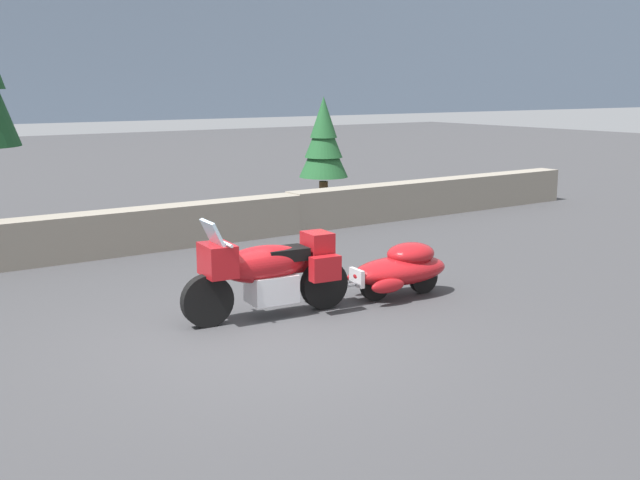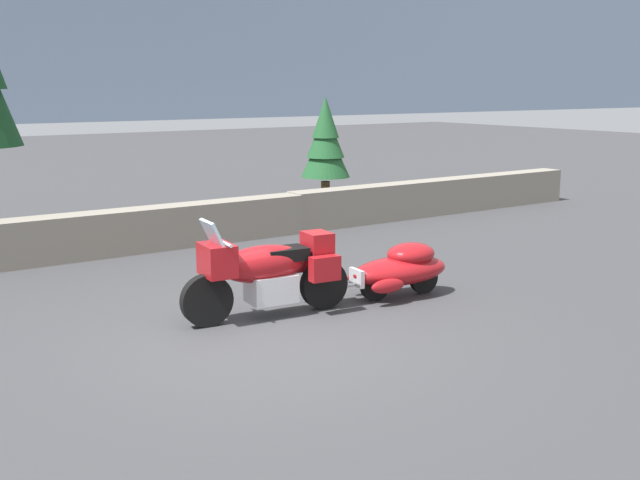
{
  "view_description": "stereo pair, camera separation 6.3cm",
  "coord_description": "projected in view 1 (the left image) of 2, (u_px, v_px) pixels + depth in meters",
  "views": [
    {
      "loc": [
        -4.37,
        -7.47,
        2.94
      ],
      "look_at": [
        1.56,
        1.03,
        0.85
      ],
      "focal_mm": 43.18,
      "sensor_mm": 36.0,
      "label": 1
    },
    {
      "loc": [
        -4.32,
        -7.51,
        2.94
      ],
      "look_at": [
        1.56,
        1.03,
        0.85
      ],
      "focal_mm": 43.18,
      "sensor_mm": 36.0,
      "label": 2
    }
  ],
  "objects": [
    {
      "name": "ground_plane",
      "position": [
        261.0,
        340.0,
        9.04
      ],
      "size": [
        80.0,
        80.0,
        0.0
      ],
      "primitive_type": "plane",
      "color": "#38383A"
    },
    {
      "name": "stone_guard_wall",
      "position": [
        97.0,
        233.0,
        13.36
      ],
      "size": [
        24.0,
        0.56,
        0.93
      ],
      "color": "gray",
      "rests_on": "ground"
    },
    {
      "name": "touring_motorcycle",
      "position": [
        267.0,
        270.0,
        9.81
      ],
      "size": [
        2.31,
        0.89,
        1.33
      ],
      "color": "black",
      "rests_on": "ground"
    },
    {
      "name": "car_shaped_trailer",
      "position": [
        400.0,
        268.0,
        10.83
      ],
      "size": [
        2.23,
        0.88,
        0.76
      ],
      "color": "black",
      "rests_on": "ground"
    },
    {
      "name": "pine_tree_secondary",
      "position": [
        324.0,
        142.0,
        17.46
      ],
      "size": [
        1.12,
        1.12,
        2.7
      ],
      "color": "brown",
      "rests_on": "ground"
    }
  ]
}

